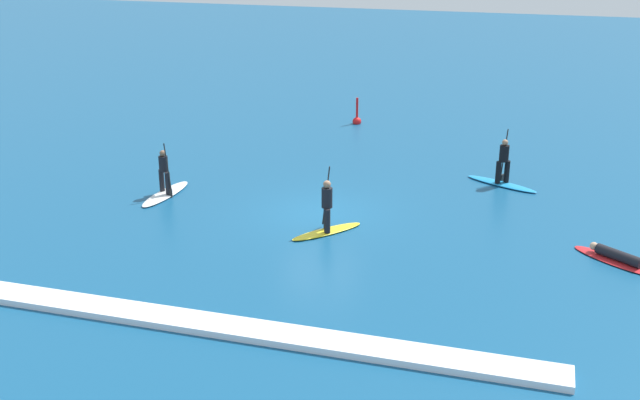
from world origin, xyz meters
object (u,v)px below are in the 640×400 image
object	(u,v)px
surfer_on_blue_board	(502,173)
marker_buoy	(357,120)
surfer_on_red_board	(616,258)
surfer_on_yellow_board	(327,216)
surfer_on_white_board	(165,185)

from	to	relation	value
surfer_on_blue_board	marker_buoy	bearing A→B (deg)	-18.56
surfer_on_blue_board	marker_buoy	xyz separation A→B (m)	(-7.42, 7.34, -0.29)
surfer_on_red_board	surfer_on_yellow_board	bearing A→B (deg)	36.83
surfer_on_blue_board	marker_buoy	distance (m)	10.44
surfer_on_blue_board	surfer_on_yellow_board	bearing A→B (deg)	77.30
surfer_on_red_board	surfer_on_yellow_board	size ratio (longest dim) A/B	1.14
surfer_on_blue_board	surfer_on_yellow_board	xyz separation A→B (m)	(-5.08, -6.32, 0.07)
surfer_on_blue_board	surfer_on_white_board	bearing A→B (deg)	47.50
surfer_on_yellow_board	surfer_on_white_board	world-z (taller)	surfer_on_yellow_board
surfer_on_white_board	surfer_on_red_board	bearing A→B (deg)	88.57
surfer_on_red_board	surfer_on_blue_board	size ratio (longest dim) A/B	0.94
surfer_on_blue_board	surfer_on_red_board	bearing A→B (deg)	147.41
marker_buoy	surfer_on_red_board	bearing A→B (deg)	-50.37
surfer_on_red_board	surfer_on_white_board	distance (m)	15.47
surfer_on_red_board	marker_buoy	distance (m)	17.44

